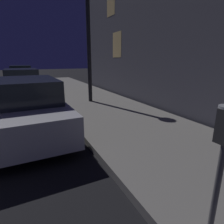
{
  "coord_description": "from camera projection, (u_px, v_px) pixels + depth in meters",
  "views": [
    {
      "loc": [
        2.85,
        -1.42,
        1.87
      ],
      "look_at": [
        4.09,
        1.17,
        1.07
      ],
      "focal_mm": 30.03,
      "sensor_mm": 36.0,
      "label": 1
    }
  ],
  "objects": [
    {
      "name": "car_silver",
      "position": [
        26.0,
        107.0,
        4.8
      ],
      "size": [
        2.04,
        4.34,
        1.43
      ],
      "color": "#B7B7BF",
      "rests_on": "ground"
    },
    {
      "name": "car_white",
      "position": [
        22.0,
        83.0,
        9.72
      ],
      "size": [
        1.99,
        4.3,
        1.43
      ],
      "color": "silver",
      "rests_on": "ground"
    },
    {
      "name": "car_green",
      "position": [
        21.0,
        74.0,
        15.66
      ],
      "size": [
        1.97,
        4.24,
        1.43
      ],
      "color": "#19592D",
      "rests_on": "ground"
    },
    {
      "name": "street_lamp",
      "position": [
        88.0,
        14.0,
        7.2
      ],
      "size": [
        0.44,
        0.44,
        5.09
      ],
      "color": "black",
      "rests_on": "sidewalk"
    },
    {
      "name": "building_mid",
      "position": [
        191.0,
        16.0,
        9.6
      ],
      "size": [
        7.51,
        10.5,
        8.11
      ],
      "color": "#4C4C56",
      "rests_on": "ground"
    }
  ]
}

